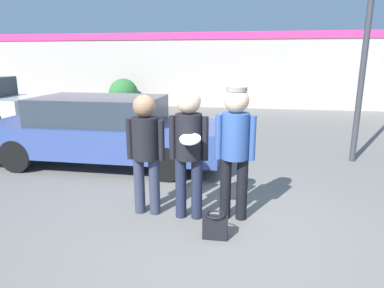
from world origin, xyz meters
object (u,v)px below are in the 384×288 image
Objects in this scene: person_middle_with_frisbee at (189,143)px; shrub at (124,93)px; person_left at (145,144)px; person_right at (235,141)px; handbag at (215,226)px; parked_car_near at (104,130)px.

person_middle_with_frisbee reaches higher than shrub.
person_middle_with_frisbee is (0.60, -0.04, 0.06)m from person_left.
person_right reaches higher than person_left.
handbag is (-0.18, -0.58, -0.94)m from person_right.
shrub is (-5.33, 9.94, -0.46)m from person_right.
person_left is 5.27× the size of handbag.
person_right is at bearing -61.79° from shrub.
parked_car_near is 3.74m from handbag.
shrub is at bearing 115.28° from person_middle_with_frisbee.
handbag is (1.02, -0.54, -0.85)m from person_left.
person_middle_with_frisbee is at bearing -64.72° from shrub.
person_middle_with_frisbee is 0.98× the size of person_right.
person_right is at bearing -37.01° from parked_car_near.
handbag is (2.57, -2.66, -0.55)m from parked_car_near.
parked_car_near is 15.01× the size of handbag.
person_middle_with_frisbee reaches higher than person_left.
person_left reaches higher than parked_car_near.
person_right is (1.21, 0.04, 0.09)m from person_left.
person_right is 3.47m from parked_car_near.
person_left is at bearing 152.09° from handbag.
person_left is 2.64m from parked_car_near.
handbag is at bearing -45.95° from parked_car_near.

